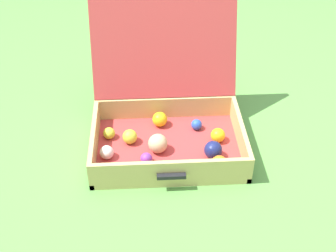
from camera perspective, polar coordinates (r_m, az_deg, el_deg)
ground_plane at (r=1.88m, az=3.12°, el=-3.95°), size 16.00×16.00×0.00m
open_suitcase at (r=1.90m, az=-0.09°, el=1.18°), size 0.63×0.62×0.53m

